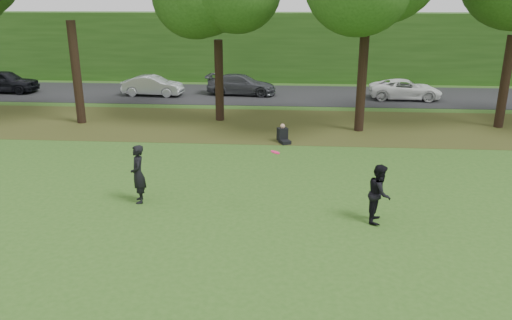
% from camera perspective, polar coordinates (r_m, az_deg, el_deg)
% --- Properties ---
extents(ground, '(120.00, 120.00, 0.00)m').
position_cam_1_polar(ground, '(13.01, 0.24, -10.41)').
color(ground, '#2E571B').
rests_on(ground, ground).
extents(leaf_litter, '(60.00, 7.00, 0.01)m').
position_cam_1_polar(leaf_litter, '(25.17, 2.36, 3.99)').
color(leaf_litter, '#493F1A').
rests_on(leaf_litter, ground).
extents(street, '(70.00, 7.00, 0.02)m').
position_cam_1_polar(street, '(32.98, 2.87, 7.45)').
color(street, black).
rests_on(street, ground).
extents(far_hedge, '(70.00, 3.00, 5.00)m').
position_cam_1_polar(far_hedge, '(38.56, 3.19, 12.78)').
color(far_hedge, '#234B15').
rests_on(far_hedge, ground).
extents(player_left, '(0.64, 0.79, 1.87)m').
position_cam_1_polar(player_left, '(16.01, -13.32, -1.57)').
color(player_left, black).
rests_on(player_left, ground).
extents(player_right, '(0.82, 0.96, 1.72)m').
position_cam_1_polar(player_right, '(14.72, 13.93, -3.72)').
color(player_right, black).
rests_on(player_right, ground).
extents(parked_cars, '(40.47, 3.29, 1.54)m').
position_cam_1_polar(parked_cars, '(32.13, 3.13, 8.43)').
color(parked_cars, black).
rests_on(parked_cars, street).
extents(frisbee, '(0.36, 0.36, 0.11)m').
position_cam_1_polar(frisbee, '(14.38, 2.21, 0.90)').
color(frisbee, '#FC155E').
rests_on(frisbee, ground).
extents(seated_person, '(0.68, 0.83, 0.83)m').
position_cam_1_polar(seated_person, '(22.19, 3.11, 2.81)').
color(seated_person, black).
rests_on(seated_person, ground).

